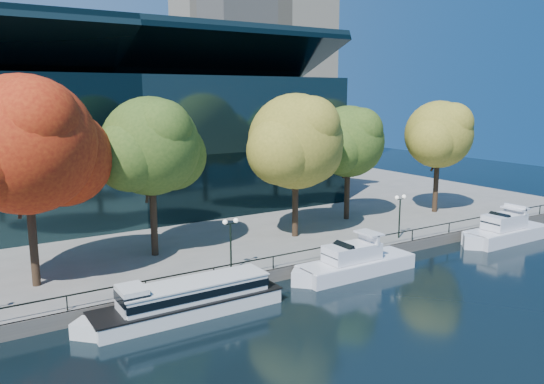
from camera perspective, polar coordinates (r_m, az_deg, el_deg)
ground at (r=38.70m, az=2.74°, el=-10.93°), size 160.00×160.00×0.00m
promenade at (r=70.37m, az=-14.43°, el=-1.00°), size 90.00×67.08×1.00m
railing at (r=40.60m, az=0.12°, el=-6.98°), size 88.20×0.08×0.99m
convention_building at (r=63.76m, az=-16.91°, el=4.99°), size 50.00×24.57×21.43m
tour_boat at (r=35.32m, az=-9.41°, el=-11.29°), size 13.73×3.06×2.60m
cruiser_near at (r=42.73m, az=8.64°, el=-7.51°), size 11.22×2.89×3.25m
cruiser_far at (r=56.04m, az=23.65°, el=-3.83°), size 10.70×2.96×3.49m
tree_1 at (r=38.89m, az=-24.72°, el=4.36°), size 11.68×9.58×14.49m
tree_2 at (r=43.54m, az=-12.68°, el=4.60°), size 9.88×8.10×12.98m
tree_3 at (r=48.49m, az=2.78°, el=5.23°), size 10.88×8.92×13.23m
tree_4 at (r=56.00m, az=8.37°, el=5.23°), size 9.31×7.63×11.98m
tree_5 at (r=61.68m, az=17.62°, el=5.77°), size 9.27×7.60×12.44m
lamp_1 at (r=39.66m, az=-4.48°, el=-4.36°), size 1.26×0.36×4.03m
lamp_2 at (r=50.01m, az=13.60°, el=-1.51°), size 1.26×0.36×4.03m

